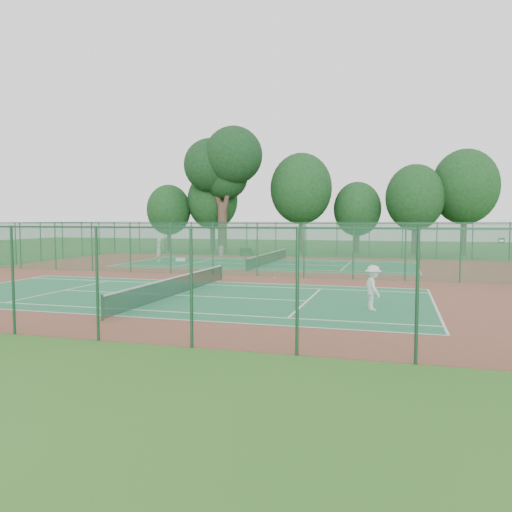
# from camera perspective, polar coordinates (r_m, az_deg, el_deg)

# --- Properties ---
(ground) EXTENTS (120.00, 120.00, 0.00)m
(ground) POSITION_cam_1_polar(r_m,az_deg,el_deg) (32.96, -2.44, -2.27)
(ground) COLOR #2A5B1C
(ground) RESTS_ON ground
(red_pad) EXTENTS (40.00, 36.00, 0.01)m
(red_pad) POSITION_cam_1_polar(r_m,az_deg,el_deg) (32.96, -2.44, -2.26)
(red_pad) COLOR maroon
(red_pad) RESTS_ON ground
(court_near) EXTENTS (23.77, 10.97, 0.01)m
(court_near) POSITION_cam_1_polar(r_m,az_deg,el_deg) (24.64, -9.01, -4.46)
(court_near) COLOR #206842
(court_near) RESTS_ON red_pad
(court_far) EXTENTS (23.77, 10.97, 0.01)m
(court_far) POSITION_cam_1_polar(r_m,az_deg,el_deg) (41.56, 1.44, -0.92)
(court_far) COLOR #1E623B
(court_far) RESTS_ON red_pad
(fence_north) EXTENTS (40.00, 0.09, 3.50)m
(fence_north) POSITION_cam_1_polar(r_m,az_deg,el_deg) (50.21, 3.99, 1.93)
(fence_north) COLOR #174528
(fence_north) RESTS_ON ground
(fence_south) EXTENTS (40.00, 0.09, 3.50)m
(fence_south) POSITION_cam_1_polar(r_m,az_deg,el_deg) (16.75, -22.09, -2.72)
(fence_south) COLOR #1B5232
(fence_south) RESTS_ON ground
(fence_divider) EXTENTS (40.00, 0.09, 3.50)m
(fence_divider) POSITION_cam_1_polar(r_m,az_deg,el_deg) (32.81, -2.45, 0.79)
(fence_divider) COLOR #18482A
(fence_divider) RESTS_ON ground
(tennis_net_near) EXTENTS (0.10, 12.90, 0.97)m
(tennis_net_near) POSITION_cam_1_polar(r_m,az_deg,el_deg) (24.57, -9.02, -3.23)
(tennis_net_near) COLOR #163D25
(tennis_net_near) RESTS_ON ground
(tennis_net_far) EXTENTS (0.10, 12.90, 0.97)m
(tennis_net_far) POSITION_cam_1_polar(r_m,az_deg,el_deg) (41.52, 1.44, -0.19)
(tennis_net_far) COLOR #13361D
(tennis_net_far) RESTS_ON ground
(player_near) EXTENTS (1.06, 1.35, 1.83)m
(player_near) POSITION_cam_1_polar(r_m,az_deg,el_deg) (20.79, 13.23, -3.54)
(player_near) COLOR white
(player_near) RESTS_ON court_near
(player_far) EXTENTS (0.61, 0.81, 2.01)m
(player_far) POSITION_cam_1_polar(r_m,az_deg,el_deg) (45.36, -11.08, 0.70)
(player_far) COLOR silver
(player_far) RESTS_ON court_far
(trash_bin) EXTENTS (0.72, 0.72, 1.03)m
(trash_bin) POSITION_cam_1_polar(r_m,az_deg,el_deg) (51.34, -4.01, 0.60)
(trash_bin) COLOR gray
(trash_bin) RESTS_ON red_pad
(bench) EXTENTS (1.36, 0.51, 0.82)m
(bench) POSITION_cam_1_polar(r_m,az_deg,el_deg) (50.94, -1.14, 0.48)
(bench) COLOR black
(bench) RESTS_ON red_pad
(kit_bag) EXTENTS (0.89, 0.59, 0.31)m
(kit_bag) POSITION_cam_1_polar(r_m,az_deg,el_deg) (44.79, -8.62, -0.41)
(kit_bag) COLOR white
(kit_bag) RESTS_ON red_pad
(stray_ball_a) EXTENTS (0.07, 0.07, 0.07)m
(stray_ball_a) POSITION_cam_1_polar(r_m,az_deg,el_deg) (31.61, 0.16, -2.46)
(stray_ball_a) COLOR #CED732
(stray_ball_a) RESTS_ON red_pad
(stray_ball_b) EXTENTS (0.07, 0.07, 0.07)m
(stray_ball_b) POSITION_cam_1_polar(r_m,az_deg,el_deg) (30.74, 12.89, -2.75)
(stray_ball_b) COLOR #B9CC2F
(stray_ball_b) RESTS_ON red_pad
(stray_ball_c) EXTENTS (0.08, 0.08, 0.08)m
(stray_ball_c) POSITION_cam_1_polar(r_m,az_deg,el_deg) (31.53, 2.16, -2.48)
(stray_ball_c) COLOR #ECF438
(stray_ball_c) RESTS_ON red_pad
(big_tree) EXTENTS (9.13, 6.68, 14.02)m
(big_tree) POSITION_cam_1_polar(r_m,az_deg,el_deg) (56.83, -3.74, 10.43)
(big_tree) COLOR #3C2820
(big_tree) RESTS_ON ground
(evergreen_row) EXTENTS (39.00, 5.00, 12.00)m
(evergreen_row) POSITION_cam_1_polar(r_m,az_deg,el_deg) (56.33, 5.78, 0.37)
(evergreen_row) COLOR black
(evergreen_row) RESTS_ON ground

